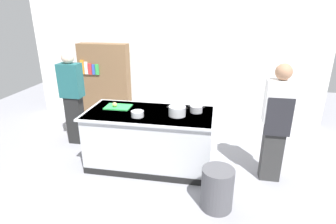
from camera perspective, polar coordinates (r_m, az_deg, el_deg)
The scene contains 12 objects.
ground_plane at distance 4.54m, azimuth -3.63°, elevation -10.78°, with size 10.00×10.00×0.00m, color gray.
back_wall at distance 6.00m, azimuth 0.96°, elevation 12.33°, with size 6.40×0.12×3.00m, color white.
counter_island at distance 4.32m, azimuth -3.77°, elevation -5.50°, with size 1.98×0.98×0.90m.
cutting_board at distance 4.41m, azimuth -10.43°, elevation 1.05°, with size 0.40×0.28×0.02m, color green.
onion at distance 4.39m, azimuth -11.14°, elevation 1.54°, with size 0.07×0.07×0.07m, color tan.
stock_pot at distance 3.99m, azimuth 1.93°, elevation 0.21°, with size 0.32×0.25×0.14m.
sauce_pan at distance 4.15m, azimuth 5.95°, elevation 0.63°, with size 0.26×0.19×0.10m.
mixing_bowl at distance 3.98m, azimuth -6.44°, elevation -0.39°, with size 0.19×0.19×0.09m, color #B7BABF.
trash_bin at distance 3.57m, azimuth 10.29°, elevation -15.55°, with size 0.40×0.40×0.55m, color #4C4C51.
person_chef at distance 4.05m, azimuth 21.80°, elevation -1.86°, with size 0.38×0.25×1.72m.
person_guest at distance 5.19m, azimuth -19.40°, elevation 3.17°, with size 0.38×0.24×1.72m.
bookshelf at distance 6.25m, azimuth -13.03°, elevation 6.09°, with size 1.10×0.31×1.70m.
Camera 1 is at (0.98, -3.75, 2.36)m, focal length 29.02 mm.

